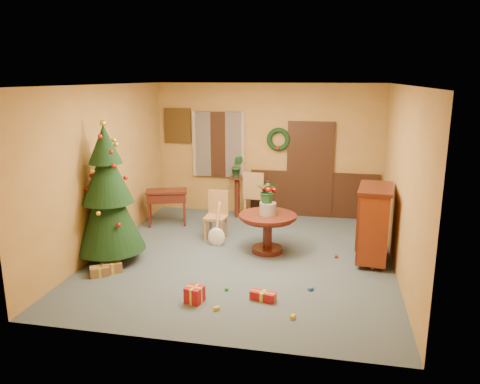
% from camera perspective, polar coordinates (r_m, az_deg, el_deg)
% --- Properties ---
extents(room_envelope, '(5.50, 5.50, 5.50)m').
position_cam_1_polar(room_envelope, '(10.38, 4.42, 3.23)').
color(room_envelope, '#35454E').
rests_on(room_envelope, ground).
extents(dining_table, '(1.01, 1.01, 0.69)m').
position_cam_1_polar(dining_table, '(8.22, 3.38, -4.14)').
color(dining_table, black).
rests_on(dining_table, floor).
extents(urn, '(0.29, 0.29, 0.21)m').
position_cam_1_polar(urn, '(8.13, 3.41, -2.03)').
color(urn, slate).
rests_on(urn, dining_table).
extents(centerpiece_plant, '(0.38, 0.33, 0.43)m').
position_cam_1_polar(centerpiece_plant, '(8.05, 3.44, 0.15)').
color(centerpiece_plant, '#1E4C23').
rests_on(centerpiece_plant, urn).
extents(chair_near, '(0.41, 0.41, 0.92)m').
position_cam_1_polar(chair_near, '(8.96, -2.84, -2.57)').
color(chair_near, '#97653C').
rests_on(chair_near, floor).
extents(chair_far, '(0.48, 0.48, 1.05)m').
position_cam_1_polar(chair_far, '(10.16, 1.79, -0.16)').
color(chair_far, '#97653C').
rests_on(chair_far, floor).
extents(guitar, '(0.47, 0.57, 0.74)m').
position_cam_1_polar(guitar, '(8.58, -2.90, -4.10)').
color(guitar, beige).
rests_on(guitar, floor).
extents(plant_stand, '(0.35, 0.35, 0.91)m').
position_cam_1_polar(plant_stand, '(10.23, -0.35, -0.02)').
color(plant_stand, black).
rests_on(plant_stand, floor).
extents(stand_plant, '(0.26, 0.21, 0.47)m').
position_cam_1_polar(stand_plant, '(10.11, -0.36, 3.16)').
color(stand_plant, '#19471E').
rests_on(stand_plant, plant_stand).
extents(christmas_tree, '(1.15, 1.15, 2.37)m').
position_cam_1_polar(christmas_tree, '(7.96, -15.79, -0.49)').
color(christmas_tree, '#382111').
rests_on(christmas_tree, floor).
extents(writing_desk, '(0.93, 0.67, 0.75)m').
position_cam_1_polar(writing_desk, '(9.82, -8.94, -0.82)').
color(writing_desk, black).
rests_on(writing_desk, floor).
extents(sideboard, '(0.64, 1.06, 1.29)m').
position_cam_1_polar(sideboard, '(8.05, 15.99, -3.54)').
color(sideboard, '#562009').
rests_on(sideboard, floor).
extents(gift_a, '(0.38, 0.36, 0.17)m').
position_cam_1_polar(gift_a, '(7.80, -15.40, -8.82)').
color(gift_a, brown).
rests_on(gift_a, floor).
extents(gift_b, '(0.27, 0.27, 0.23)m').
position_cam_1_polar(gift_b, '(6.62, -5.55, -12.32)').
color(gift_b, maroon).
rests_on(gift_b, floor).
extents(gift_c, '(0.33, 0.31, 0.15)m').
position_cam_1_polar(gift_c, '(7.72, -16.76, -9.23)').
color(gift_c, brown).
rests_on(gift_c, floor).
extents(gift_d, '(0.38, 0.22, 0.13)m').
position_cam_1_polar(gift_d, '(6.67, 2.82, -12.54)').
color(gift_d, maroon).
rests_on(gift_d, floor).
extents(toy_a, '(0.09, 0.09, 0.05)m').
position_cam_1_polar(toy_a, '(7.02, 8.60, -11.60)').
color(toy_a, '#2763AC').
rests_on(toy_a, floor).
extents(toy_b, '(0.06, 0.06, 0.06)m').
position_cam_1_polar(toy_b, '(6.94, -1.64, -11.71)').
color(toy_b, green).
rests_on(toy_b, floor).
extents(toy_c, '(0.07, 0.09, 0.05)m').
position_cam_1_polar(toy_c, '(6.25, 6.46, -14.89)').
color(toy_c, gold).
rests_on(toy_c, floor).
extents(toy_d, '(0.06, 0.06, 0.06)m').
position_cam_1_polar(toy_d, '(8.26, 11.66, -7.69)').
color(toy_d, '#B3130B').
rests_on(toy_d, floor).
extents(toy_e, '(0.09, 0.09, 0.05)m').
position_cam_1_polar(toy_e, '(6.42, -2.87, -13.99)').
color(toy_e, yellow).
rests_on(toy_e, floor).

